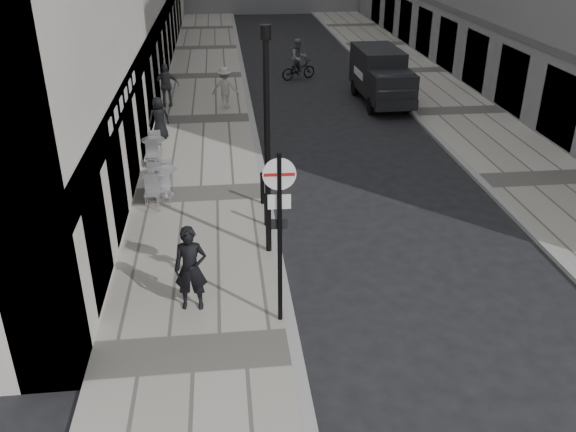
% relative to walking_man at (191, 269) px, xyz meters
% --- Properties ---
extents(sidewalk, '(4.00, 60.00, 0.12)m').
position_rel_walking_man_xyz_m(sidewalk, '(0.04, 13.73, -1.03)').
color(sidewalk, '#A39D93').
rests_on(sidewalk, ground).
extents(far_sidewalk, '(4.00, 60.00, 0.12)m').
position_rel_walking_man_xyz_m(far_sidewalk, '(11.04, 13.73, -1.03)').
color(far_sidewalk, '#A39D93').
rests_on(far_sidewalk, ground).
extents(walking_man, '(0.74, 0.52, 1.93)m').
position_rel_walking_man_xyz_m(walking_man, '(0.00, 0.00, 0.00)').
color(walking_man, black).
rests_on(walking_man, sidewalk).
extents(sign_post, '(0.64, 0.10, 3.75)m').
position_rel_walking_man_xyz_m(sign_post, '(1.84, -0.65, 1.43)').
color(sign_post, black).
rests_on(sign_post, sidewalk).
extents(lamppost, '(0.25, 0.25, 5.57)m').
position_rel_walking_man_xyz_m(lamppost, '(1.84, 2.31, 2.13)').
color(lamppost, black).
rests_on(lamppost, sidewalk).
extents(bollard_near, '(0.12, 0.12, 0.90)m').
position_rel_walking_man_xyz_m(bollard_near, '(1.89, 3.72, -0.52)').
color(bollard_near, black).
rests_on(bollard_near, sidewalk).
extents(bollard_far, '(0.12, 0.12, 0.93)m').
position_rel_walking_man_xyz_m(bollard_far, '(1.89, 5.14, -0.50)').
color(bollard_far, black).
rests_on(bollard_far, sidewalk).
extents(panel_van, '(1.95, 5.05, 2.36)m').
position_rel_walking_man_xyz_m(panel_van, '(8.03, 15.71, 0.24)').
color(panel_van, black).
rests_on(panel_van, ground).
extents(cyclist, '(2.04, 1.36, 2.08)m').
position_rel_walking_man_xyz_m(cyclist, '(4.89, 20.50, -0.27)').
color(cyclist, black).
rests_on(cyclist, ground).
extents(pedestrian_a, '(1.15, 0.57, 1.89)m').
position_rel_walking_man_xyz_m(pedestrian_a, '(-1.56, 15.74, -0.02)').
color(pedestrian_a, '#5D5D62').
rests_on(pedestrian_a, sidewalk).
extents(pedestrian_b, '(1.26, 0.84, 1.82)m').
position_rel_walking_man_xyz_m(pedestrian_b, '(0.99, 15.15, -0.06)').
color(pedestrian_b, '#A6A199').
rests_on(pedestrian_b, sidewalk).
extents(pedestrian_c, '(0.90, 0.73, 1.61)m').
position_rel_walking_man_xyz_m(pedestrian_c, '(-1.56, 11.34, -0.16)').
color(pedestrian_c, black).
rests_on(pedestrian_c, sidewalk).
extents(cafe_table_near, '(0.79, 1.77, 1.01)m').
position_rel_walking_man_xyz_m(cafe_table_near, '(-1.56, 8.80, -0.46)').
color(cafe_table_near, '#B4B4B6').
rests_on(cafe_table_near, sidewalk).
extents(cafe_table_mid, '(0.79, 1.79, 1.02)m').
position_rel_walking_man_xyz_m(cafe_table_mid, '(-1.30, 5.75, -0.45)').
color(cafe_table_mid, '#A5A5A7').
rests_on(cafe_table_mid, sidewalk).
extents(cafe_table_far, '(0.77, 1.74, 0.99)m').
position_rel_walking_man_xyz_m(cafe_table_far, '(-1.01, 6.03, -0.46)').
color(cafe_table_far, silver).
rests_on(cafe_table_far, sidewalk).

